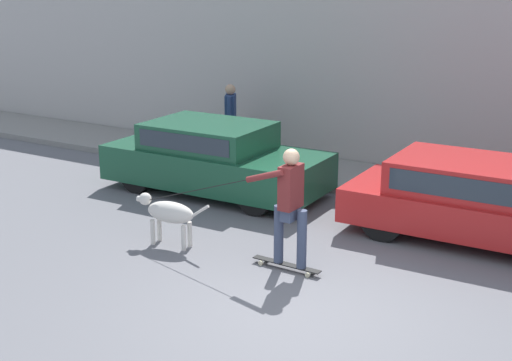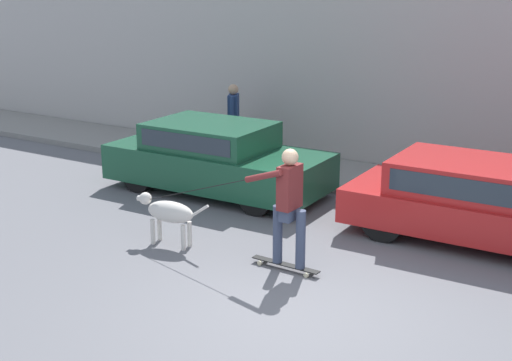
{
  "view_description": "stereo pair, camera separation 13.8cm",
  "coord_description": "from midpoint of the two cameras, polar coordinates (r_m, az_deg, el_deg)",
  "views": [
    {
      "loc": [
        3.53,
        -6.99,
        3.99
      ],
      "look_at": [
        -1.78,
        1.89,
        0.95
      ],
      "focal_mm": 50.0,
      "sensor_mm": 36.0,
      "label": 1
    },
    {
      "loc": [
        3.65,
        -6.92,
        3.99
      ],
      "look_at": [
        -1.78,
        1.89,
        0.95
      ],
      "focal_mm": 50.0,
      "sensor_mm": 36.0,
      "label": 2
    }
  ],
  "objects": [
    {
      "name": "ground_plane",
      "position": [
        8.79,
        3.22,
        -10.67
      ],
      "size": [
        36.0,
        36.0,
        0.0
      ],
      "primitive_type": "plane",
      "color": "slate"
    },
    {
      "name": "back_wall",
      "position": [
        14.36,
        16.21,
        7.53
      ],
      "size": [
        32.0,
        0.3,
        3.88
      ],
      "color": "#B2ADA8",
      "rests_on": "ground_plane"
    },
    {
      "name": "sidewalk_curb",
      "position": [
        13.68,
        14.32,
        -0.83
      ],
      "size": [
        30.0,
        1.97,
        0.13
      ],
      "color": "gray",
      "rests_on": "ground_plane"
    },
    {
      "name": "parked_car_0",
      "position": [
        13.29,
        -3.65,
        1.73
      ],
      "size": [
        4.18,
        1.82,
        1.31
      ],
      "rotation": [
        0.0,
        0.0,
        0.01
      ],
      "color": "black",
      "rests_on": "ground_plane"
    },
    {
      "name": "parked_car_1",
      "position": [
        11.38,
        16.71,
        -1.55
      ],
      "size": [
        3.95,
        1.78,
        1.25
      ],
      "rotation": [
        0.0,
        0.0,
        0.01
      ],
      "color": "black",
      "rests_on": "ground_plane"
    },
    {
      "name": "dog",
      "position": [
        10.77,
        -7.37,
        -2.58
      ],
      "size": [
        1.27,
        0.37,
        0.77
      ],
      "rotation": [
        0.0,
        0.0,
        3.21
      ],
      "color": "beige",
      "rests_on": "ground_plane"
    },
    {
      "name": "skateboarder",
      "position": [
        9.64,
        2.3,
        -1.71
      ],
      "size": [
        2.91,
        0.55,
        1.74
      ],
      "rotation": [
        0.0,
        0.0,
        3.1
      ],
      "color": "beige",
      "rests_on": "ground_plane"
    },
    {
      "name": "pedestrian_with_bag",
      "position": [
        15.46,
        -2.3,
        5.16
      ],
      "size": [
        0.41,
        0.66,
        1.55
      ],
      "rotation": [
        0.0,
        0.0,
        0.46
      ],
      "color": "brown",
      "rests_on": "sidewalk_curb"
    }
  ]
}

